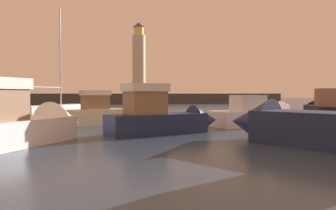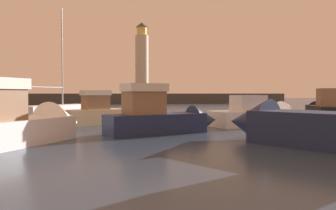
# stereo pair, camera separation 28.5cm
# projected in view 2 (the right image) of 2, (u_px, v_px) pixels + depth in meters

# --- Properties ---
(ground_plane) EXTENTS (220.00, 220.00, 0.00)m
(ground_plane) POSITION_uv_depth(u_px,v_px,m) (155.00, 113.00, 35.81)
(ground_plane) COLOR #2D3D51
(breakwater) EXTENTS (66.30, 4.74, 2.14)m
(breakwater) POSITION_uv_depth(u_px,v_px,m) (134.00, 99.00, 69.31)
(breakwater) COLOR #423F3D
(breakwater) RESTS_ON ground_plane
(lighthouse) EXTENTS (2.77, 2.77, 15.06)m
(lighthouse) POSITION_uv_depth(u_px,v_px,m) (142.00, 60.00, 69.30)
(lighthouse) COLOR beige
(lighthouse) RESTS_ON breakwater
(motorboat_0) EXTENTS (6.82, 3.88, 2.93)m
(motorboat_0) POSITION_uv_depth(u_px,v_px,m) (166.00, 117.00, 17.53)
(motorboat_0) COLOR #1E284C
(motorboat_0) RESTS_ON ground_plane
(motorboat_1) EXTENTS (4.10, 6.92, 2.73)m
(motorboat_1) POSITION_uv_depth(u_px,v_px,m) (322.00, 110.00, 26.61)
(motorboat_1) COLOR black
(motorboat_1) RESTS_ON ground_plane
(motorboat_2) EXTENTS (6.06, 7.87, 3.28)m
(motorboat_2) POSITION_uv_depth(u_px,v_px,m) (26.00, 124.00, 14.22)
(motorboat_2) COLOR white
(motorboat_2) RESTS_ON ground_plane
(motorboat_3) EXTENTS (7.58, 3.96, 2.53)m
(motorboat_3) POSITION_uv_depth(u_px,v_px,m) (267.00, 116.00, 21.98)
(motorboat_3) COLOR white
(motorboat_3) RESTS_ON ground_plane
(motorboat_5) EXTENTS (5.88, 4.01, 2.48)m
(motorboat_5) POSITION_uv_depth(u_px,v_px,m) (108.00, 113.00, 22.81)
(motorboat_5) COLOR beige
(motorboat_5) RESTS_ON ground_plane
(motorboat_6) EXTENTS (6.95, 8.84, 3.17)m
(motorboat_6) POSITION_uv_depth(u_px,v_px,m) (324.00, 124.00, 12.81)
(motorboat_6) COLOR #1E284C
(motorboat_6) RESTS_ON ground_plane
(sailboat_moored) EXTENTS (6.11, 7.82, 10.23)m
(sailboat_moored) POSITION_uv_depth(u_px,v_px,m) (57.00, 110.00, 30.60)
(sailboat_moored) COLOR white
(sailboat_moored) RESTS_ON ground_plane
(mooring_buoy) EXTENTS (0.91, 0.91, 0.91)m
(mooring_buoy) POSITION_uv_depth(u_px,v_px,m) (268.00, 112.00, 29.44)
(mooring_buoy) COLOR #EA5919
(mooring_buoy) RESTS_ON ground_plane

